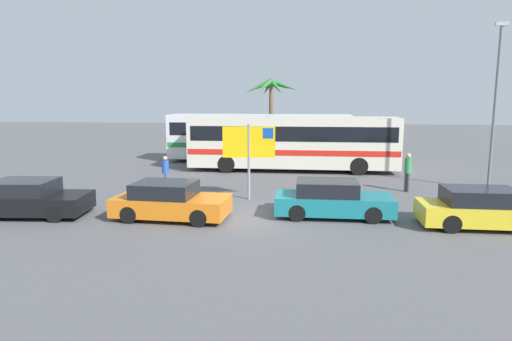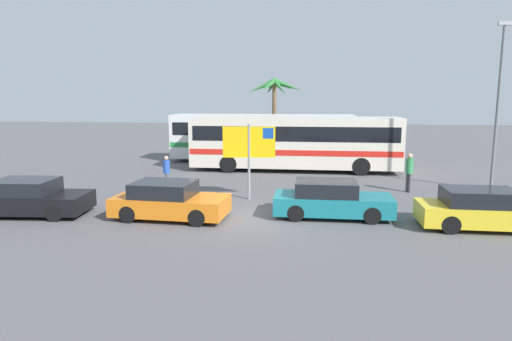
{
  "view_description": "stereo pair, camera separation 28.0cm",
  "coord_description": "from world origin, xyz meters",
  "px_view_note": "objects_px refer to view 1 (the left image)",
  "views": [
    {
      "loc": [
        1.88,
        -15.54,
        4.27
      ],
      "look_at": [
        -0.14,
        2.55,
        1.3
      ],
      "focal_mm": 31.23,
      "sensor_mm": 36.0,
      "label": 1
    },
    {
      "loc": [
        2.16,
        -15.51,
        4.27
      ],
      "look_at": [
        -0.14,
        2.55,
        1.3
      ],
      "focal_mm": 31.23,
      "sensor_mm": 36.0,
      "label": 2
    }
  ],
  "objects_px": {
    "bus_rear_coach": "(260,135)",
    "pedestrian_by_bus": "(165,170)",
    "bus_front_coach": "(293,141)",
    "car_black": "(29,199)",
    "ferry_sign": "(250,145)",
    "pedestrian_crossing_lot": "(408,169)",
    "car_teal": "(332,200)",
    "car_yellow": "(485,209)",
    "car_orange": "(170,201)"
  },
  "relations": [
    {
      "from": "car_yellow",
      "to": "bus_front_coach",
      "type": "bearing_deg",
      "value": 121.46
    },
    {
      "from": "car_teal",
      "to": "pedestrian_by_bus",
      "type": "height_order",
      "value": "pedestrian_by_bus"
    },
    {
      "from": "bus_rear_coach",
      "to": "car_teal",
      "type": "distance_m",
      "value": 14.44
    },
    {
      "from": "car_yellow",
      "to": "pedestrian_by_bus",
      "type": "height_order",
      "value": "pedestrian_by_bus"
    },
    {
      "from": "bus_front_coach",
      "to": "bus_rear_coach",
      "type": "relative_size",
      "value": 1.0
    },
    {
      "from": "ferry_sign",
      "to": "car_yellow",
      "type": "distance_m",
      "value": 9.07
    },
    {
      "from": "car_black",
      "to": "pedestrian_crossing_lot",
      "type": "distance_m",
      "value": 15.84
    },
    {
      "from": "ferry_sign",
      "to": "car_black",
      "type": "distance_m",
      "value": 8.64
    },
    {
      "from": "bus_rear_coach",
      "to": "pedestrian_by_bus",
      "type": "height_order",
      "value": "bus_rear_coach"
    },
    {
      "from": "car_orange",
      "to": "bus_front_coach",
      "type": "bearing_deg",
      "value": 73.62
    },
    {
      "from": "car_orange",
      "to": "pedestrian_by_bus",
      "type": "relative_size",
      "value": 2.59
    },
    {
      "from": "ferry_sign",
      "to": "car_black",
      "type": "xyz_separation_m",
      "value": [
        -7.69,
        -3.55,
        -1.69
      ]
    },
    {
      "from": "bus_rear_coach",
      "to": "car_black",
      "type": "bearing_deg",
      "value": -114.87
    },
    {
      "from": "bus_front_coach",
      "to": "car_black",
      "type": "xyz_separation_m",
      "value": [
        -9.23,
        -11.4,
        -1.15
      ]
    },
    {
      "from": "car_black",
      "to": "pedestrian_crossing_lot",
      "type": "height_order",
      "value": "pedestrian_crossing_lot"
    },
    {
      "from": "ferry_sign",
      "to": "pedestrian_crossing_lot",
      "type": "height_order",
      "value": "ferry_sign"
    },
    {
      "from": "ferry_sign",
      "to": "car_black",
      "type": "height_order",
      "value": "ferry_sign"
    },
    {
      "from": "bus_front_coach",
      "to": "pedestrian_crossing_lot",
      "type": "height_order",
      "value": "bus_front_coach"
    },
    {
      "from": "car_yellow",
      "to": "pedestrian_by_bus",
      "type": "bearing_deg",
      "value": 158.89
    },
    {
      "from": "bus_front_coach",
      "to": "pedestrian_crossing_lot",
      "type": "relative_size",
      "value": 6.78
    },
    {
      "from": "pedestrian_by_bus",
      "to": "car_orange",
      "type": "bearing_deg",
      "value": 91.53
    },
    {
      "from": "bus_rear_coach",
      "to": "car_orange",
      "type": "distance_m",
      "value": 14.85
    },
    {
      "from": "car_yellow",
      "to": "pedestrian_crossing_lot",
      "type": "relative_size",
      "value": 2.44
    },
    {
      "from": "pedestrian_by_bus",
      "to": "bus_rear_coach",
      "type": "bearing_deg",
      "value": -127.21
    },
    {
      "from": "bus_front_coach",
      "to": "pedestrian_by_bus",
      "type": "xyz_separation_m",
      "value": [
        -5.75,
        -6.25,
        -0.85
      ]
    },
    {
      "from": "car_black",
      "to": "pedestrian_crossing_lot",
      "type": "relative_size",
      "value": 2.35
    },
    {
      "from": "ferry_sign",
      "to": "car_teal",
      "type": "height_order",
      "value": "ferry_sign"
    },
    {
      "from": "car_yellow",
      "to": "car_orange",
      "type": "bearing_deg",
      "value": -179.42
    },
    {
      "from": "bus_rear_coach",
      "to": "pedestrian_by_bus",
      "type": "distance_m",
      "value": 10.38
    },
    {
      "from": "bus_front_coach",
      "to": "car_black",
      "type": "bearing_deg",
      "value": -129.02
    },
    {
      "from": "bus_rear_coach",
      "to": "ferry_sign",
      "type": "distance_m",
      "value": 11.4
    },
    {
      "from": "car_orange",
      "to": "pedestrian_by_bus",
      "type": "height_order",
      "value": "pedestrian_by_bus"
    },
    {
      "from": "ferry_sign",
      "to": "car_orange",
      "type": "bearing_deg",
      "value": -132.62
    },
    {
      "from": "car_orange",
      "to": "pedestrian_by_bus",
      "type": "xyz_separation_m",
      "value": [
        -1.74,
        4.95,
        0.3
      ]
    },
    {
      "from": "ferry_sign",
      "to": "car_orange",
      "type": "distance_m",
      "value": 4.49
    },
    {
      "from": "bus_rear_coach",
      "to": "car_black",
      "type": "relative_size",
      "value": 2.89
    },
    {
      "from": "car_yellow",
      "to": "pedestrian_by_bus",
      "type": "xyz_separation_m",
      "value": [
        -12.49,
        4.9,
        0.3
      ]
    },
    {
      "from": "car_teal",
      "to": "car_orange",
      "type": "relative_size",
      "value": 1.02
    },
    {
      "from": "bus_rear_coach",
      "to": "car_black",
      "type": "distance_m",
      "value": 16.48
    },
    {
      "from": "car_orange",
      "to": "car_yellow",
      "type": "bearing_deg",
      "value": 3.6
    },
    {
      "from": "bus_rear_coach",
      "to": "pedestrian_crossing_lot",
      "type": "distance_m",
      "value": 11.91
    },
    {
      "from": "car_orange",
      "to": "pedestrian_by_bus",
      "type": "bearing_deg",
      "value": 112.7
    },
    {
      "from": "car_teal",
      "to": "pedestrian_crossing_lot",
      "type": "xyz_separation_m",
      "value": [
        3.69,
        4.82,
        0.43
      ]
    },
    {
      "from": "car_yellow",
      "to": "pedestrian_crossing_lot",
      "type": "bearing_deg",
      "value": 103.12
    },
    {
      "from": "bus_rear_coach",
      "to": "car_yellow",
      "type": "height_order",
      "value": "bus_rear_coach"
    },
    {
      "from": "car_teal",
      "to": "pedestrian_crossing_lot",
      "type": "relative_size",
      "value": 2.36
    },
    {
      "from": "ferry_sign",
      "to": "pedestrian_crossing_lot",
      "type": "xyz_separation_m",
      "value": [
        6.99,
        2.37,
        -1.26
      ]
    },
    {
      "from": "car_black",
      "to": "car_yellow",
      "type": "bearing_deg",
      "value": -3.93
    },
    {
      "from": "car_teal",
      "to": "pedestrian_by_bus",
      "type": "xyz_separation_m",
      "value": [
        -7.5,
        4.05,
        0.3
      ]
    },
    {
      "from": "car_teal",
      "to": "car_orange",
      "type": "bearing_deg",
      "value": -170.87
    }
  ]
}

